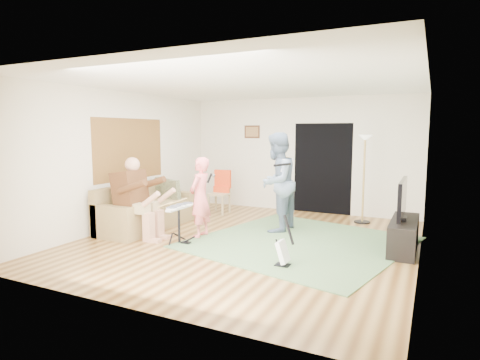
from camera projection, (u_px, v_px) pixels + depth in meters
name	position (u px, v px, depth m)	size (l,w,h in m)	color
floor	(247.00, 241.00, 7.02)	(6.00, 6.00, 0.00)	brown
walls	(247.00, 164.00, 6.86)	(5.50, 6.00, 2.70)	beige
ceiling	(248.00, 84.00, 6.69)	(6.00, 6.00, 0.00)	white
window_blinds	(130.00, 149.00, 8.20)	(2.05, 2.05, 0.00)	brown
doorway	(322.00, 169.00, 9.33)	(2.10, 2.10, 0.00)	black
picture_frame	(252.00, 132.00, 10.00)	(0.42, 0.03, 0.32)	#3F2314
area_rug	(300.00, 242.00, 6.93)	(3.25, 3.35, 0.02)	#4D6F44
sofa	(144.00, 213.00, 8.00)	(0.88, 2.14, 0.87)	olive
drummer	(139.00, 207.00, 7.20)	(0.95, 0.53, 1.45)	#522E17
drum_kit	(179.00, 226.00, 6.86)	(0.37, 0.66, 0.68)	black
singer	(200.00, 197.00, 7.23)	(0.53, 0.35, 1.46)	#F96C6F
microphone	(210.00, 178.00, 7.10)	(0.06, 0.06, 0.24)	black
guitarist	(277.00, 182.00, 7.64)	(0.92, 0.72, 1.89)	slate
guitar_held	(287.00, 165.00, 7.51)	(0.12, 0.60, 0.26)	white
guitar_spare	(283.00, 252.00, 5.68)	(0.27, 0.24, 0.75)	black
torchiere_lamp	(364.00, 163.00, 8.29)	(0.33, 0.33, 1.84)	black
dining_chair	(220.00, 198.00, 9.38)	(0.44, 0.46, 1.01)	tan
tv_cabinet	(404.00, 235.00, 6.46)	(0.40, 1.40, 0.50)	black
television	(402.00, 198.00, 6.41)	(0.06, 1.21, 0.60)	black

